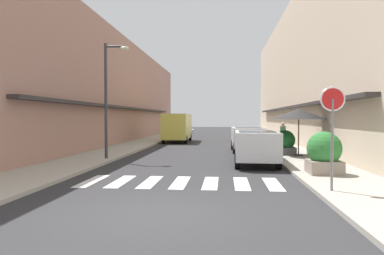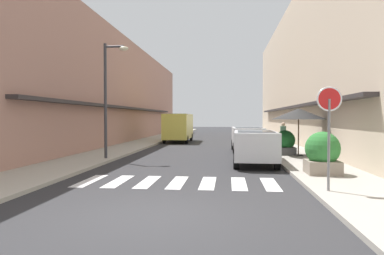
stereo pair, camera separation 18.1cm
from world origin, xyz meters
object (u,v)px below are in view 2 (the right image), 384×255
object	(u,v)px
round_street_sign	(329,111)
planter_corner	(322,153)
parked_car_mid	(247,136)
pedestrian_walking_near	(283,136)
cafe_umbrella	(299,114)
planter_midblock	(285,143)
parked_car_near	(255,144)
delivery_van	(178,125)
street_lamp	(109,88)

from	to	relation	value
round_street_sign	planter_corner	world-z (taller)	round_street_sign
parked_car_mid	round_street_sign	bearing A→B (deg)	-82.91
parked_car_mid	pedestrian_walking_near	xyz separation A→B (m)	(2.05, -0.27, 0.06)
parked_car_mid	planter_corner	distance (m)	9.11
pedestrian_walking_near	planter_corner	bearing A→B (deg)	0.01
cafe_umbrella	planter_midblock	distance (m)	1.67
cafe_umbrella	parked_car_near	bearing A→B (deg)	-129.58
round_street_sign	cafe_umbrella	bearing A→B (deg)	83.91
planter_midblock	round_street_sign	bearing A→B (deg)	-92.10
planter_corner	pedestrian_walking_near	world-z (taller)	pedestrian_walking_near
parked_car_mid	planter_midblock	distance (m)	3.17
planter_corner	pedestrian_walking_near	distance (m)	8.61
parked_car_near	round_street_sign	distance (m)	6.16
planter_midblock	pedestrian_walking_near	xyz separation A→B (m)	(0.26, 2.33, 0.26)
delivery_van	planter_corner	distance (m)	18.38
delivery_van	street_lamp	xyz separation A→B (m)	(-1.45, -13.06, 2.02)
round_street_sign	pedestrian_walking_near	bearing A→B (deg)	87.05
parked_car_mid	planter_corner	bearing A→B (deg)	-76.98
round_street_sign	planter_midblock	bearing A→B (deg)	87.90
parked_car_mid	round_street_sign	xyz separation A→B (m)	(1.46, -11.75, 1.29)
parked_car_near	planter_midblock	world-z (taller)	parked_car_near
round_street_sign	cafe_umbrella	size ratio (longest dim) A/B	1.01
parked_car_mid	planter_corner	size ratio (longest dim) A/B	2.77
round_street_sign	pedestrian_walking_near	size ratio (longest dim) A/B	1.66
parked_car_near	cafe_umbrella	xyz separation A→B (m)	(2.39, 2.89, 1.30)
parked_car_mid	street_lamp	world-z (taller)	street_lamp
cafe_umbrella	pedestrian_walking_near	distance (m)	3.03
street_lamp	planter_corner	world-z (taller)	street_lamp
delivery_van	pedestrian_walking_near	bearing A→B (deg)	-48.25
delivery_van	planter_corner	bearing A→B (deg)	-66.43
planter_corner	planter_midblock	xyz separation A→B (m)	(-0.26, 6.28, -0.10)
street_lamp	cafe_umbrella	world-z (taller)	street_lamp
round_street_sign	street_lamp	distance (m)	10.63
parked_car_near	street_lamp	world-z (taller)	street_lamp
round_street_sign	cafe_umbrella	world-z (taller)	round_street_sign
delivery_van	parked_car_mid	bearing A→B (deg)	-56.39
street_lamp	parked_car_mid	bearing A→B (deg)	37.12
parked_car_near	planter_corner	xyz separation A→B (m)	(2.05, -2.97, -0.10)
cafe_umbrella	round_street_sign	bearing A→B (deg)	-96.09
parked_car_near	delivery_van	size ratio (longest dim) A/B	0.77
delivery_van	round_street_sign	distance (m)	20.85
street_lamp	pedestrian_walking_near	size ratio (longest dim) A/B	3.28
parked_car_near	parked_car_mid	bearing A→B (deg)	90.00
planter_midblock	pedestrian_walking_near	bearing A→B (deg)	83.72
planter_corner	delivery_van	bearing A→B (deg)	113.57
cafe_umbrella	planter_corner	bearing A→B (deg)	-93.32
delivery_van	street_lamp	size ratio (longest dim) A/B	1.00
delivery_van	planter_midblock	world-z (taller)	delivery_van
cafe_umbrella	delivery_van	bearing A→B (deg)	125.00
planter_corner	planter_midblock	world-z (taller)	planter_corner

